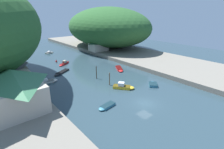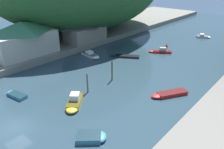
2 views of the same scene
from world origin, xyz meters
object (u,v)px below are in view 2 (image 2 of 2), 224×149
at_px(boat_white_cruiser, 74,102).
at_px(boat_near_quay, 93,137).
at_px(boat_moored_right, 168,94).
at_px(person_on_quay, 34,53).
at_px(boathouse_shed, 85,30).
at_px(channel_buoy_near, 167,46).
at_px(boat_far_upstream, 204,36).
at_px(boat_yellow_tender, 91,55).
at_px(boat_far_right_bank, 16,95).
at_px(boat_cabin_cruiser, 124,56).
at_px(waterfront_building, 22,38).
at_px(person_by_boathouse, 55,46).
at_px(boat_open_rowboat, 160,51).

distance_m(boat_white_cruiser, boat_near_quay, 7.45).
relative_size(boat_moored_right, person_on_quay, 3.33).
bearing_deg(boat_moored_right, boat_near_quay, 113.98).
relative_size(boathouse_shed, channel_buoy_near, 10.97).
relative_size(boat_far_upstream, boat_yellow_tender, 0.81).
height_order(boat_white_cruiser, boat_far_right_bank, boat_white_cruiser).
bearing_deg(boat_far_right_bank, person_on_quay, 36.88).
xyz_separation_m(boat_cabin_cruiser, boat_far_right_bank, (-1.71, -23.44, 0.04)).
bearing_deg(person_on_quay, channel_buoy_near, -34.88).
bearing_deg(boat_cabin_cruiser, boat_near_quay, 178.98).
distance_m(boat_yellow_tender, channel_buoy_near, 18.83).
height_order(boat_cabin_cruiser, boat_far_right_bank, boat_far_right_bank).
xyz_separation_m(boat_white_cruiser, boat_far_upstream, (0.33, 46.25, -0.13)).
xyz_separation_m(waterfront_building, boat_moored_right, (29.59, 6.24, -4.41)).
bearing_deg(boat_far_upstream, boat_moored_right, -14.26).
xyz_separation_m(waterfront_building, person_by_boathouse, (2.90, 5.48, -2.46)).
xyz_separation_m(boathouse_shed, boat_yellow_tender, (6.67, -4.50, -3.61)).
distance_m(boat_open_rowboat, boat_cabin_cruiser, 8.80).
bearing_deg(boathouse_shed, boat_far_right_bank, -65.86).
bearing_deg(boat_moored_right, boat_yellow_tender, 19.52).
distance_m(boat_near_quay, boat_far_upstream, 49.76).
relative_size(boat_open_rowboat, boat_moored_right, 0.86).
bearing_deg(waterfront_building, boat_cabin_cruiser, 45.28).
bearing_deg(person_on_quay, boat_yellow_tender, -33.73).
distance_m(boathouse_shed, boat_near_quay, 34.30).
height_order(boat_white_cruiser, boat_far_upstream, boat_white_cruiser).
xyz_separation_m(boat_near_quay, channel_buoy_near, (-9.79, 34.36, 0.07)).
distance_m(waterfront_building, boat_open_rowboat, 29.58).
bearing_deg(waterfront_building, boat_moored_right, 11.91).
height_order(boat_far_right_bank, person_by_boathouse, person_by_boathouse).
distance_m(boat_open_rowboat, boat_moored_right, 19.30).
distance_m(boat_moored_right, boat_far_upstream, 36.35).
bearing_deg(person_by_boathouse, boat_open_rowboat, -51.53).
distance_m(boat_near_quay, boat_far_right_bank, 15.18).
bearing_deg(boat_yellow_tender, person_on_quay, -20.01).
bearing_deg(boat_far_right_bank, channel_buoy_near, -17.75).
bearing_deg(boat_near_quay, waterfront_building, -148.49).
xyz_separation_m(boat_open_rowboat, boat_far_right_bank, (-6.09, -31.07, -0.13)).
bearing_deg(boat_far_upstream, boat_yellow_tender, -48.89).
xyz_separation_m(waterfront_building, boat_cabin_cruiser, (14.54, 14.69, -4.48)).
bearing_deg(boat_cabin_cruiser, boat_open_rowboat, -61.88).
relative_size(boathouse_shed, boat_cabin_cruiser, 1.71).
height_order(boat_moored_right, channel_buoy_near, channel_buoy_near).
relative_size(boat_far_upstream, person_by_boathouse, 2.46).
bearing_deg(channel_buoy_near, boat_moored_right, -60.86).
bearing_deg(boat_white_cruiser, boat_far_right_bank, -12.19).
relative_size(boat_yellow_tender, person_on_quay, 3.05).
xyz_separation_m(boat_cabin_cruiser, person_on_quay, (-10.89, -14.59, 2.01)).
relative_size(waterfront_building, boat_open_rowboat, 2.66).
height_order(boat_far_right_bank, channel_buoy_near, channel_buoy_near).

